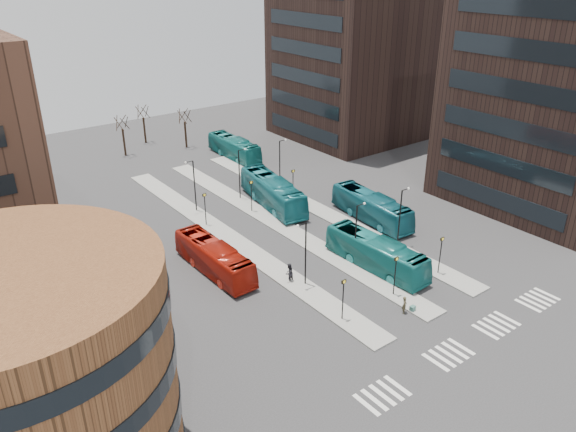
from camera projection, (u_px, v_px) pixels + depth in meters
ground at (504, 378)px, 39.28m from camera, size 160.00×160.00×0.00m
island_left at (229, 237)px, 58.68m from camera, size 2.50×45.00×0.15m
island_mid at (275, 222)px, 61.97m from camera, size 2.50×45.00×0.15m
island_right at (317, 209)px, 65.26m from camera, size 2.50×45.00×0.15m
suitcase at (413, 309)px, 46.45m from camera, size 0.47×0.38×0.56m
red_bus at (214, 258)px, 51.84m from camera, size 2.66×10.75×2.98m
teal_bus_a at (376, 253)px, 52.48m from camera, size 3.05×11.26×3.11m
teal_bus_b at (273, 192)px, 65.60m from camera, size 4.98×12.70×3.45m
teal_bus_c at (371, 207)px, 61.99m from camera, size 3.50×11.37×3.12m
teal_bus_d at (234, 148)px, 81.31m from camera, size 2.70×10.95×3.04m
traveller at (405, 305)px, 46.12m from camera, size 0.67×0.65×1.55m
commuter_a at (289, 273)px, 50.47m from camera, size 1.03×0.89×1.83m
commuter_b at (373, 260)px, 52.66m from camera, size 0.61×1.10×1.76m
commuter_c at (360, 258)px, 53.15m from camera, size 1.13×1.28×1.71m
crosswalk_stripes at (471, 340)px, 43.12m from camera, size 22.35×2.40×0.01m
round_building at (26, 392)px, 28.16m from camera, size 15.16×15.16×14.00m
tower_near at (567, 73)px, 62.02m from camera, size 20.12×20.00×30.00m
tower_far at (355, 40)px, 86.53m from camera, size 20.12×20.00×30.00m
sign_poles at (313, 226)px, 55.72m from camera, size 12.45×22.12×3.65m
lamp_posts at (291, 197)px, 59.40m from camera, size 14.04×20.24×6.12m
bare_trees at (151, 131)px, 84.76m from camera, size 10.97×8.14×5.90m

